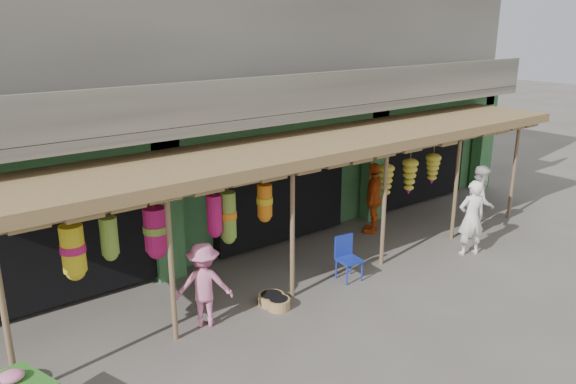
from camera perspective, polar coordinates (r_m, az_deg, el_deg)
ground at (r=12.17m, az=5.48°, el=-8.15°), size 80.00×80.00×0.00m
building at (r=15.03m, az=-7.05°, el=10.09°), size 16.40×6.80×7.00m
awning at (r=11.79m, az=2.60°, el=4.37°), size 14.00×2.70×2.79m
blue_chair at (r=11.73m, az=6.01°, el=-6.40°), size 0.49×0.50×0.93m
basket_left at (r=9.55m, az=-26.33°, el=-16.98°), size 0.59×0.59×0.22m
basket_mid at (r=10.85m, az=-1.70°, el=-10.83°), size 0.66×0.66×0.19m
basket_right at (r=10.68m, az=-0.98°, el=-11.27°), size 0.51×0.51×0.20m
person_front at (r=13.37m, az=18.14°, el=-2.51°), size 0.76×0.64×1.76m
person_right at (r=14.60m, az=18.97°, el=-0.88°), size 1.09×1.01×1.79m
person_vendor at (r=14.21m, az=8.69°, el=-0.58°), size 1.12×0.97×1.81m
person_shopper at (r=9.98m, az=-8.54°, el=-9.31°), size 1.14×1.01×1.54m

